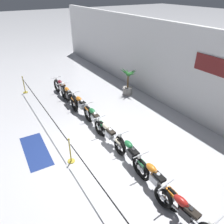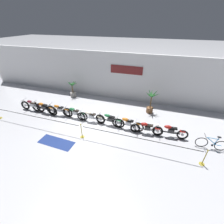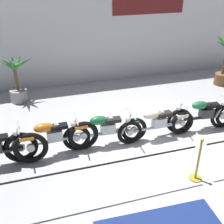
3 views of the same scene
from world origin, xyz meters
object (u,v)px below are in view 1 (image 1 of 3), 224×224
object	(u,v)px
motorcycle_maroon_0	(62,89)
motorcycle_orange_6	(154,179)
motorcycle_green_5	(131,154)
stanchion_far_left	(55,124)
floor_banner	(36,151)
motorcycle_green_3	(94,119)
motorcycle_orange_2	(81,106)
motorcycle_cream_4	(109,135)
stanchion_mid_left	(70,154)
motorcycle_orange_1	(69,96)
motorcycle_red_7	(185,213)
potted_palm_left_of_row	(128,83)

from	to	relation	value
motorcycle_maroon_0	motorcycle_orange_6	bearing A→B (deg)	-0.41
motorcycle_green_5	stanchion_far_left	distance (m)	3.36
floor_banner	motorcycle_green_3	bearing A→B (deg)	97.24
motorcycle_orange_2	stanchion_far_left	bearing A→B (deg)	-53.45
motorcycle_cream_4	stanchion_mid_left	world-z (taller)	stanchion_mid_left
motorcycle_cream_4	floor_banner	bearing A→B (deg)	-113.17
motorcycle_orange_1	stanchion_far_left	xyz separation A→B (m)	(2.67, -1.68, 0.28)
motorcycle_cream_4	motorcycle_orange_6	xyz separation A→B (m)	(2.77, -0.03, 0.03)
motorcycle_maroon_0	floor_banner	world-z (taller)	motorcycle_maroon_0
motorcycle_red_7	potted_palm_left_of_row	distance (m)	8.33
motorcycle_red_7	stanchion_mid_left	xyz separation A→B (m)	(-3.89, -1.60, -0.09)
motorcycle_maroon_0	floor_banner	bearing A→B (deg)	-33.28
motorcycle_green_5	floor_banner	bearing A→B (deg)	-133.62
motorcycle_cream_4	potted_palm_left_of_row	xyz separation A→B (m)	(-3.47, 3.44, 0.26)
motorcycle_green_3	stanchion_far_left	size ratio (longest dim) A/B	0.16
potted_palm_left_of_row	motorcycle_orange_2	bearing A→B (deg)	-77.26
motorcycle_orange_2	motorcycle_cream_4	bearing A→B (deg)	-1.16
stanchion_far_left	motorcycle_green_3	bearing A→B (deg)	89.55
motorcycle_cream_4	stanchion_far_left	distance (m)	2.23
motorcycle_orange_2	motorcycle_green_3	bearing A→B (deg)	1.09
motorcycle_orange_2	potted_palm_left_of_row	distance (m)	3.48
motorcycle_orange_1	motorcycle_red_7	xyz separation A→B (m)	(8.12, -0.08, -0.04)
motorcycle_green_3	potted_palm_left_of_row	bearing A→B (deg)	121.94
motorcycle_maroon_0	motorcycle_cream_4	world-z (taller)	motorcycle_maroon_0
motorcycle_red_7	potted_palm_left_of_row	bearing A→B (deg)	154.68
motorcycle_green_5	motorcycle_orange_6	xyz separation A→B (m)	(1.32, -0.08, 0.00)
motorcycle_green_3	stanchion_mid_left	xyz separation A→B (m)	(1.54, -1.80, -0.10)
motorcycle_green_3	stanchion_far_left	xyz separation A→B (m)	(-0.01, -1.80, 0.31)
motorcycle_green_3	floor_banner	xyz separation A→B (m)	(0.23, -2.76, -0.46)
motorcycle_red_7	stanchion_far_left	distance (m)	5.69
motorcycle_orange_6	motorcycle_orange_1	bearing A→B (deg)	-179.90
motorcycle_green_5	motorcycle_red_7	distance (m)	2.61
motorcycle_green_5	motorcycle_orange_6	distance (m)	1.32
stanchion_far_left	stanchion_mid_left	bearing A→B (deg)	-0.00
motorcycle_green_5	motorcycle_green_3	bearing A→B (deg)	179.27
motorcycle_maroon_0	potted_palm_left_of_row	xyz separation A→B (m)	(1.79, 3.42, 0.24)
motorcycle_orange_6	stanchion_mid_left	bearing A→B (deg)	-147.02
motorcycle_orange_6	floor_banner	size ratio (longest dim) A/B	0.98
stanchion_far_left	stanchion_mid_left	world-z (taller)	same
motorcycle_red_7	motorcycle_cream_4	bearing A→B (deg)	178.29
motorcycle_green_5	stanchion_mid_left	distance (m)	2.19
motorcycle_red_7	stanchion_far_left	xyz separation A→B (m)	(-5.45, -1.60, 0.32)
motorcycle_orange_2	motorcycle_red_7	distance (m)	6.77
motorcycle_maroon_0	floor_banner	xyz separation A→B (m)	(4.12, -2.70, -0.48)
stanchion_far_left	motorcycle_maroon_0	bearing A→B (deg)	155.73
motorcycle_green_5	motorcycle_red_7	size ratio (longest dim) A/B	1.04
motorcycle_green_5	motorcycle_red_7	bearing A→B (deg)	-3.63
motorcycle_maroon_0	stanchion_mid_left	size ratio (longest dim) A/B	2.14
motorcycle_green_5	floor_banner	distance (m)	3.79
motorcycle_cream_4	potted_palm_left_of_row	size ratio (longest dim) A/B	1.32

